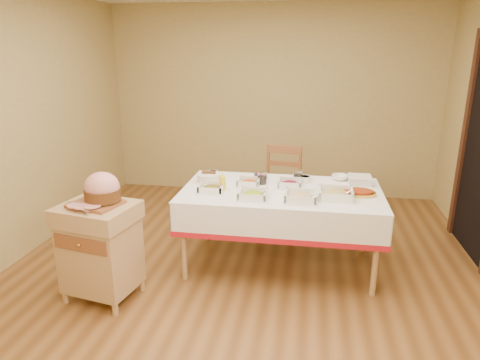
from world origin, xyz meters
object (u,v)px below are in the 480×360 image
object	(u,v)px
preserve_jar_right	(298,177)
mustard_bottle	(222,183)
brass_platter	(358,193)
ham_on_board	(101,191)
plate_stack	(360,180)
dining_table	(281,206)
dining_chair	(280,189)
preserve_jar_left	(262,178)
butcher_cart	(100,246)
bread_basket	(209,178)

from	to	relation	value
preserve_jar_right	mustard_bottle	size ratio (longest dim) A/B	0.69
brass_platter	ham_on_board	bearing A→B (deg)	-159.89
plate_stack	dining_table	bearing A→B (deg)	-157.38
ham_on_board	dining_chair	bearing A→B (deg)	51.11
dining_chair	ham_on_board	bearing A→B (deg)	-128.89
preserve_jar_right	dining_chair	bearing A→B (deg)	109.60
mustard_bottle	preserve_jar_left	bearing A→B (deg)	38.66
butcher_cart	plate_stack	world-z (taller)	plate_stack
preserve_jar_left	preserve_jar_right	size ratio (longest dim) A/B	1.03
preserve_jar_right	ham_on_board	bearing A→B (deg)	-145.08
dining_chair	dining_table	bearing A→B (deg)	-85.65
preserve_jar_left	plate_stack	size ratio (longest dim) A/B	0.54
butcher_cart	brass_platter	xyz separation A→B (m)	(2.09, 0.78, 0.31)
dining_chair	preserve_jar_right	xyz separation A→B (m)	(0.20, -0.56, 0.32)
mustard_bottle	brass_platter	bearing A→B (deg)	4.14
mustard_bottle	bread_basket	distance (m)	0.31
dining_chair	ham_on_board	distance (m)	2.12
dining_chair	butcher_cart	bearing A→B (deg)	-129.20
dining_table	plate_stack	bearing A→B (deg)	22.62
ham_on_board	preserve_jar_left	size ratio (longest dim) A/B	3.43
brass_platter	preserve_jar_left	bearing A→B (deg)	168.58
dining_chair	preserve_jar_left	xyz separation A→B (m)	(-0.13, -0.69, 0.32)
dining_table	preserve_jar_right	world-z (taller)	preserve_jar_right
ham_on_board	brass_platter	bearing A→B (deg)	20.11
dining_table	brass_platter	bearing A→B (deg)	-2.17
brass_platter	butcher_cart	bearing A→B (deg)	-159.48
dining_chair	mustard_bottle	distance (m)	1.11
dining_table	brass_platter	size ratio (longest dim) A/B	5.93
ham_on_board	dining_table	bearing A→B (deg)	29.62
butcher_cart	preserve_jar_left	world-z (taller)	preserve_jar_left
butcher_cart	dining_chair	xyz separation A→B (m)	(1.34, 1.65, 0.03)
butcher_cart	preserve_jar_left	xyz separation A→B (m)	(1.21, 0.96, 0.35)
preserve_jar_right	preserve_jar_left	bearing A→B (deg)	-160.08
butcher_cart	preserve_jar_left	size ratio (longest dim) A/B	7.05
butcher_cart	dining_table	bearing A→B (deg)	29.88
preserve_jar_left	bread_basket	xyz separation A→B (m)	(-0.52, -0.02, -0.01)
butcher_cart	brass_platter	world-z (taller)	butcher_cart
ham_on_board	preserve_jar_right	size ratio (longest dim) A/B	3.52
butcher_cart	mustard_bottle	bearing A→B (deg)	38.36
plate_stack	brass_platter	world-z (taller)	plate_stack
ham_on_board	preserve_jar_left	distance (m)	1.50
preserve_jar_left	brass_platter	world-z (taller)	preserve_jar_left
bread_basket	mustard_bottle	bearing A→B (deg)	-52.40
plate_stack	dining_chair	bearing A→B (deg)	145.91
butcher_cart	preserve_jar_left	distance (m)	1.58
butcher_cart	preserve_jar_right	xyz separation A→B (m)	(1.54, 1.08, 0.35)
dining_chair	plate_stack	xyz separation A→B (m)	(0.79, -0.54, 0.30)
preserve_jar_left	bread_basket	distance (m)	0.52
dining_table	preserve_jar_left	size ratio (longest dim) A/B	15.71
preserve_jar_left	mustard_bottle	size ratio (longest dim) A/B	0.71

